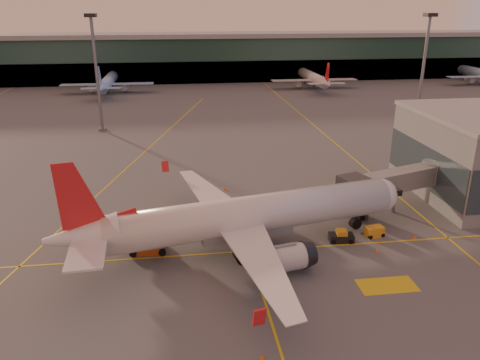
{
  "coord_description": "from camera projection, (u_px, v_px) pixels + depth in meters",
  "views": [
    {
      "loc": [
        -2.57,
        -42.91,
        26.97
      ],
      "look_at": [
        5.36,
        15.62,
        5.0
      ],
      "focal_mm": 35.0,
      "sensor_mm": 36.0,
      "label": 1
    }
  ],
  "objects": [
    {
      "name": "main_airplane",
      "position": [
        243.0,
        217.0,
        53.84
      ],
      "size": [
        42.12,
        38.27,
        12.8
      ],
      "rotation": [
        0.0,
        0.0,
        0.2
      ],
      "color": "silver",
      "rests_on": "ground"
    },
    {
      "name": "cone_wing_right",
      "position": [
        262.0,
        357.0,
        37.91
      ],
      "size": [
        0.43,
        0.43,
        0.54
      ],
      "color": "#FB5F0D",
      "rests_on": "ground"
    },
    {
      "name": "cone_fwd",
      "position": [
        377.0,
        250.0,
        54.66
      ],
      "size": [
        0.41,
        0.41,
        0.53
      ],
      "color": "#FB5F0D",
      "rests_on": "ground"
    },
    {
      "name": "taxi_markings",
      "position": [
        155.0,
        156.0,
        89.98
      ],
      "size": [
        100.12,
        173.0,
        0.01
      ],
      "color": "gold",
      "rests_on": "ground"
    },
    {
      "name": "mast_west_near",
      "position": [
        96.0,
        65.0,
        103.18
      ],
      "size": [
        2.4,
        2.4,
        25.6
      ],
      "color": "slate",
      "rests_on": "ground"
    },
    {
      "name": "pushback_tug",
      "position": [
        341.0,
        237.0,
        56.97
      ],
      "size": [
        3.12,
        1.95,
        1.52
      ],
      "rotation": [
        0.0,
        0.0,
        -0.13
      ],
      "color": "black",
      "rests_on": "ground"
    },
    {
      "name": "cone_nose",
      "position": [
        415.0,
        237.0,
        57.6
      ],
      "size": [
        0.45,
        0.45,
        0.57
      ],
      "color": "#FB5F0D",
      "rests_on": "ground"
    },
    {
      "name": "cone_tail",
      "position": [
        69.0,
        259.0,
        52.64
      ],
      "size": [
        0.45,
        0.45,
        0.58
      ],
      "color": "#FB5F0D",
      "rests_on": "ground"
    },
    {
      "name": "gpu_cart",
      "position": [
        374.0,
        232.0,
        58.22
      ],
      "size": [
        2.45,
        1.72,
        1.31
      ],
      "rotation": [
        0.0,
        0.0,
        0.18
      ],
      "color": "orange",
      "rests_on": "ground"
    },
    {
      "name": "jet_bridge",
      "position": [
        403.0,
        181.0,
        64.56
      ],
      "size": [
        18.55,
        8.89,
        6.19
      ],
      "color": "slate",
      "rests_on": "ground"
    },
    {
      "name": "terminal",
      "position": [
        182.0,
        57.0,
        178.22
      ],
      "size": [
        400.0,
        20.0,
        17.6
      ],
      "color": "#19382D",
      "rests_on": "ground"
    },
    {
      "name": "mast_east_near",
      "position": [
        424.0,
        62.0,
        108.9
      ],
      "size": [
        2.4,
        2.4,
        25.6
      ],
      "color": "slate",
      "rests_on": "ground"
    },
    {
      "name": "cone_wing_left",
      "position": [
        225.0,
        188.0,
        72.96
      ],
      "size": [
        0.48,
        0.48,
        0.61
      ],
      "color": "#FB5F0D",
      "rests_on": "ground"
    },
    {
      "name": "ground",
      "position": [
        210.0,
        277.0,
        49.58
      ],
      "size": [
        600.0,
        600.0,
        0.0
      ],
      "primitive_type": "plane",
      "color": "#4C4F54",
      "rests_on": "ground"
    },
    {
      "name": "catering_truck",
      "position": [
        146.0,
        233.0,
        53.96
      ],
      "size": [
        5.52,
        2.75,
        4.18
      ],
      "rotation": [
        0.0,
        0.0,
        -0.06
      ],
      "color": "#AA4718",
      "rests_on": "ground"
    },
    {
      "name": "distant_aircraft_row",
      "position": [
        121.0,
        92.0,
        156.54
      ],
      "size": [
        290.0,
        34.0,
        13.0
      ],
      "color": "#90BBF2",
      "rests_on": "ground"
    }
  ]
}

